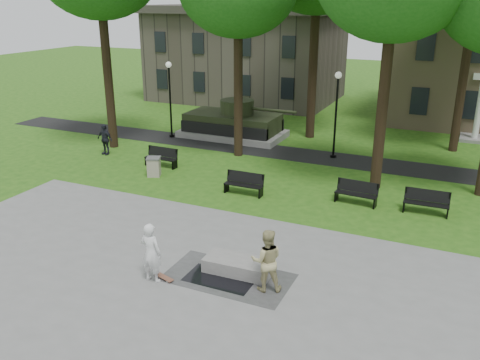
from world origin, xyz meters
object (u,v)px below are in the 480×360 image
object	(u,v)px
park_bench_0	(162,157)
trash_bin	(154,167)
skateboarder	(151,253)
friend_watching	(267,260)
concrete_block	(238,266)

from	to	relation	value
park_bench_0	trash_bin	size ratio (longest dim) A/B	1.88
skateboarder	friend_watching	distance (m)	3.59
concrete_block	friend_watching	bearing A→B (deg)	-26.38
friend_watching	park_bench_0	bearing A→B (deg)	-68.05
skateboarder	park_bench_0	world-z (taller)	skateboarder
concrete_block	skateboarder	distance (m)	2.86
concrete_block	trash_bin	size ratio (longest dim) A/B	2.29
concrete_block	trash_bin	world-z (taller)	trash_bin
trash_bin	friend_watching	bearing A→B (deg)	-39.63
skateboarder	trash_bin	world-z (taller)	skateboarder
trash_bin	skateboarder	bearing A→B (deg)	-56.73
skateboarder	trash_bin	xyz separation A→B (m)	(-5.55, 8.46, -0.52)
skateboarder	friend_watching	world-z (taller)	friend_watching
skateboarder	friend_watching	size ratio (longest dim) A/B	0.99
skateboarder	friend_watching	bearing A→B (deg)	-161.88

